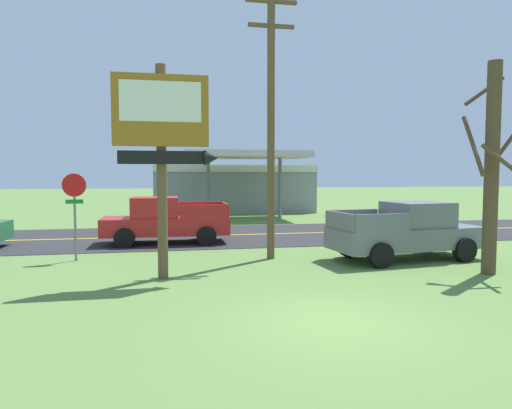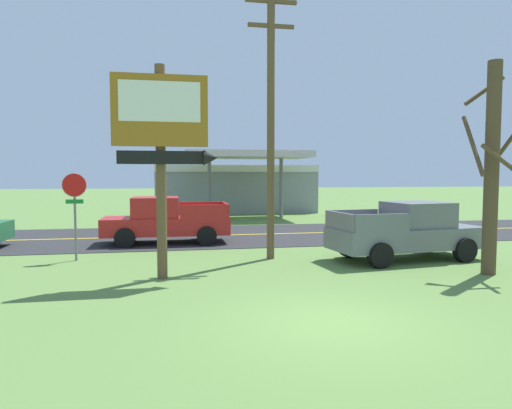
# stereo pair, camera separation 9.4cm
# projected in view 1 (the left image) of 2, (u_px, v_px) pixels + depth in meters

# --- Properties ---
(ground_plane) EXTENTS (180.00, 180.00, 0.00)m
(ground_plane) POSITION_uv_depth(u_px,v_px,m) (332.00, 322.00, 8.86)
(ground_plane) COLOR #5B7F3D
(road_asphalt) EXTENTS (140.00, 8.00, 0.02)m
(road_asphalt) POSITION_uv_depth(u_px,v_px,m) (236.00, 235.00, 21.60)
(road_asphalt) COLOR #2B2B2D
(road_asphalt) RESTS_ON ground
(road_centre_line) EXTENTS (126.00, 0.20, 0.01)m
(road_centre_line) POSITION_uv_depth(u_px,v_px,m) (236.00, 235.00, 21.59)
(road_centre_line) COLOR gold
(road_centre_line) RESTS_ON road_asphalt
(motel_sign) EXTENTS (2.83, 0.54, 5.88)m
(motel_sign) POSITION_uv_depth(u_px,v_px,m) (164.00, 135.00, 12.23)
(motel_sign) COLOR brown
(motel_sign) RESTS_ON ground
(stop_sign) EXTENTS (0.80, 0.08, 2.95)m
(stop_sign) POSITION_uv_depth(u_px,v_px,m) (74.00, 201.00, 15.03)
(stop_sign) COLOR slate
(stop_sign) RESTS_ON ground
(utility_pole) EXTENTS (1.75, 0.26, 9.16)m
(utility_pole) POSITION_uv_depth(u_px,v_px,m) (271.00, 116.00, 15.26)
(utility_pole) COLOR brown
(utility_pole) RESTS_ON ground
(bare_tree) EXTENTS (1.40, 1.39, 6.12)m
(bare_tree) POSITION_uv_depth(u_px,v_px,m) (492.00, 166.00, 12.98)
(bare_tree) COLOR brown
(bare_tree) RESTS_ON ground
(gas_station) EXTENTS (12.00, 11.50, 4.40)m
(gas_station) POSITION_uv_depth(u_px,v_px,m) (233.00, 187.00, 35.28)
(gas_station) COLOR gray
(gas_station) RESTS_ON ground
(pickup_grey_parked_on_lawn) EXTENTS (5.40, 2.72, 1.96)m
(pickup_grey_parked_on_lawn) POSITION_uv_depth(u_px,v_px,m) (407.00, 231.00, 15.40)
(pickup_grey_parked_on_lawn) COLOR slate
(pickup_grey_parked_on_lawn) RESTS_ON ground
(pickup_red_on_road) EXTENTS (5.20, 2.24, 1.96)m
(pickup_red_on_road) POSITION_uv_depth(u_px,v_px,m) (165.00, 221.00, 18.95)
(pickup_red_on_road) COLOR red
(pickup_red_on_road) RESTS_ON ground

